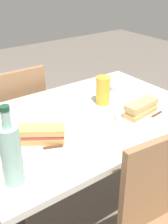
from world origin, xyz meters
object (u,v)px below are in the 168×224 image
object	(u,v)px
knife_near	(43,148)
beer_glass	(103,91)
chair_near	(14,120)
baguette_sandwich_far	(141,108)
plate_near	(42,143)
knife_far	(152,117)
plate_far	(140,116)
baguette_sandwich_near	(41,134)
dining_table	(84,135)
water_bottle	(11,154)
olive_bowl	(119,88)

from	to	relation	value
knife_near	beer_glass	xyz separation A→B (m)	(-0.47, -0.20, 0.06)
chair_near	baguette_sandwich_far	world-z (taller)	chair_near
plate_near	knife_far	xyz separation A→B (m)	(-0.52, 0.13, 0.01)
beer_glass	plate_near	bearing A→B (deg)	18.46
plate_far	beer_glass	distance (m)	0.24
chair_near	beer_glass	bearing A→B (deg)	120.07
baguette_sandwich_near	knife_near	distance (m)	0.06
plate_far	knife_far	size ratio (longest dim) A/B	1.43
plate_far	beer_glass	size ratio (longest dim) A/B	1.70
plate_far	dining_table	bearing A→B (deg)	-39.02
plate_far	chair_near	bearing A→B (deg)	-64.50
plate_near	water_bottle	world-z (taller)	water_bottle
dining_table	plate_near	xyz separation A→B (m)	(0.29, 0.10, 0.12)
chair_near	baguette_sandwich_near	world-z (taller)	chair_near
plate_far	olive_bowl	xyz separation A→B (m)	(-0.14, -0.30, 0.01)
dining_table	water_bottle	xyz separation A→B (m)	(0.47, 0.24, 0.23)
baguette_sandwich_near	knife_far	xyz separation A→B (m)	(-0.52, 0.13, -0.03)
baguette_sandwich_near	beer_glass	world-z (taller)	beer_glass
knife_far	beer_glass	world-z (taller)	beer_glass
dining_table	olive_bowl	world-z (taller)	olive_bowl
beer_glass	chair_near	bearing A→B (deg)	-59.93
plate_far	water_bottle	distance (m)	0.70
knife_near	plate_near	bearing A→B (deg)	-112.83
knife_near	knife_far	size ratio (longest dim) A/B	0.94
knife_near	plate_far	world-z (taller)	knife_near
knife_far	water_bottle	distance (m)	0.72
chair_near	olive_bowl	bearing A→B (deg)	137.89
baguette_sandwich_near	water_bottle	world-z (taller)	water_bottle
dining_table	olive_bowl	bearing A→B (deg)	-159.99
dining_table	plate_far	distance (m)	0.30
plate_far	baguette_sandwich_far	bearing A→B (deg)	180.00
knife_far	water_bottle	world-z (taller)	water_bottle
dining_table	water_bottle	world-z (taller)	water_bottle
chair_near	olive_bowl	world-z (taller)	chair_near
plate_near	plate_far	world-z (taller)	same
dining_table	plate_near	world-z (taller)	plate_near
water_bottle	knife_near	bearing A→B (deg)	-150.66
dining_table	chair_near	xyz separation A→B (m)	(0.15, -0.58, -0.13)
water_bottle	chair_near	bearing A→B (deg)	-111.74
plate_near	baguette_sandwich_near	world-z (taller)	baguette_sandwich_near
water_bottle	beer_glass	world-z (taller)	water_bottle
plate_near	chair_near	bearing A→B (deg)	-101.93
chair_near	olive_bowl	distance (m)	0.72
chair_near	knife_far	distance (m)	0.93
plate_far	beer_glass	xyz separation A→B (m)	(0.05, -0.23, 0.07)
water_bottle	olive_bowl	bearing A→B (deg)	-155.81
plate_near	knife_far	size ratio (longest dim) A/B	1.43
baguette_sandwich_far	beer_glass	bearing A→B (deg)	-76.62
plate_near	water_bottle	bearing A→B (deg)	37.91
beer_glass	olive_bowl	bearing A→B (deg)	-158.06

